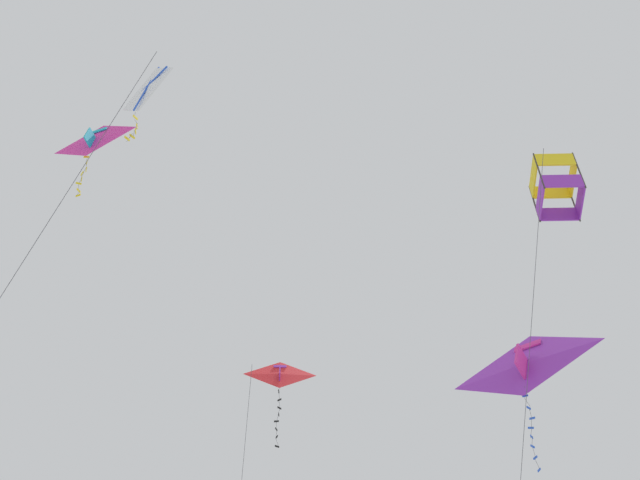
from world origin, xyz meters
TOP-DOWN VIEW (x-y plane):
  - kite_delta_far_centre at (5.77, 5.34)m, footprint 2.54×2.38m
  - kite_box_near_left at (2.07, -7.00)m, footprint 3.48×3.16m
  - kite_delta_highest at (5.43, -4.10)m, footprint 1.46×3.57m
  - kite_delta_near_right at (-5.08, 5.03)m, footprint 0.87×2.18m
  - kite_diamond_low_drifter at (-6.92, 0.99)m, footprint 2.35×2.96m

SIDE VIEW (x-z plane):
  - kite_delta_highest at x=5.43m, z-range 14.59..19.40m
  - kite_delta_far_centre at x=5.77m, z-range 17.42..22.71m
  - kite_box_near_left at x=2.07m, z-range 15.12..25.28m
  - kite_diamond_low_drifter at x=-6.92m, z-range 15.97..25.47m
  - kite_delta_near_right at x=-5.08m, z-range 21.09..24.37m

